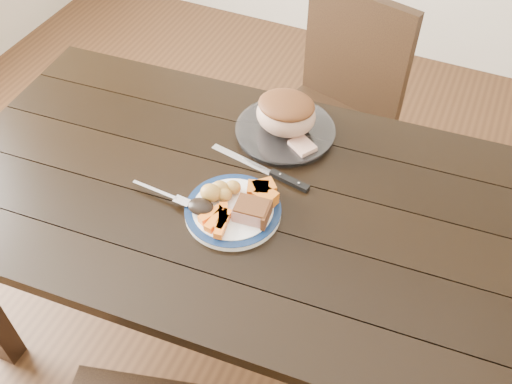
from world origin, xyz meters
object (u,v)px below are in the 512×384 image
at_px(serving_platter, 285,132).
at_px(dining_table, 233,213).
at_px(fork, 165,195).
at_px(carving_knife, 277,175).
at_px(dinner_plate, 233,211).
at_px(pork_slice, 252,211).
at_px(chair_far, 335,106).
at_px(roast_joint, 286,115).

bearing_deg(serving_platter, dining_table, -99.27).
bearing_deg(fork, dining_table, 37.82).
bearing_deg(carving_knife, serving_platter, 115.01).
relative_size(dining_table, dinner_plate, 6.55).
xyz_separation_m(dining_table, pork_slice, (0.09, -0.08, 0.13)).
height_order(pork_slice, carving_knife, pork_slice).
height_order(chair_far, pork_slice, chair_far).
relative_size(roast_joint, carving_knife, 0.55).
xyz_separation_m(chair_far, dinner_plate, (-0.03, -0.81, 0.23)).
distance_m(dinner_plate, carving_knife, 0.18).
bearing_deg(carving_knife, roast_joint, 115.01).
relative_size(dinner_plate, fork, 1.42).
distance_m(chair_far, pork_slice, 0.85).
xyz_separation_m(serving_platter, carving_knife, (0.05, -0.17, -0.00)).
bearing_deg(chair_far, carving_knife, 106.72).
bearing_deg(chair_far, dining_table, 99.36).
distance_m(dining_table, roast_joint, 0.32).
bearing_deg(roast_joint, serving_platter, 0.00).
distance_m(dining_table, dinner_plate, 0.13).
relative_size(dining_table, chair_far, 1.78).
distance_m(pork_slice, fork, 0.24).
height_order(serving_platter, pork_slice, pork_slice).
bearing_deg(chair_far, pork_slice, 106.40).
height_order(serving_platter, roast_joint, roast_joint).
xyz_separation_m(dinner_plate, serving_platter, (0.01, 0.34, 0.00)).
bearing_deg(dinner_plate, pork_slice, -4.76).
relative_size(pork_slice, carving_knife, 0.27).
distance_m(serving_platter, pork_slice, 0.35).
bearing_deg(carving_knife, fork, -129.96).
bearing_deg(chair_far, roast_joint, 101.72).
bearing_deg(dining_table, fork, -145.53).
relative_size(chair_far, fork, 5.22).
xyz_separation_m(serving_platter, roast_joint, (0.00, 0.00, 0.07)).
distance_m(pork_slice, roast_joint, 0.35).
xyz_separation_m(dining_table, roast_joint, (0.04, 0.27, 0.17)).
relative_size(chair_far, serving_platter, 3.22).
relative_size(dining_table, roast_joint, 9.39).
height_order(chair_far, roast_joint, chair_far).
xyz_separation_m(dinner_plate, pork_slice, (0.06, -0.00, 0.03)).
distance_m(chair_far, serving_platter, 0.52).
bearing_deg(dinner_plate, fork, -170.60).
bearing_deg(carving_knife, dinner_plate, -97.76).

